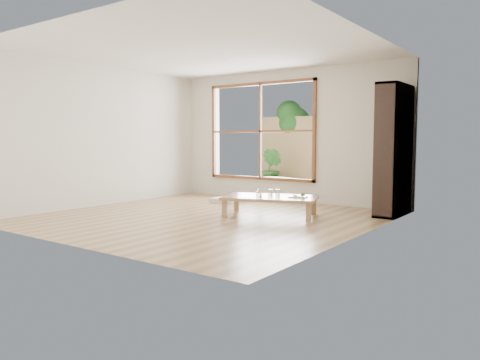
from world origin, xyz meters
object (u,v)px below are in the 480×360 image
(low_table, at_px, (270,199))
(garden_bench, at_px, (283,180))
(food_tray, at_px, (299,196))
(bookshelf, at_px, (394,150))

(low_table, xyz_separation_m, garden_bench, (-1.40, 2.78, 0.02))
(food_tray, height_order, garden_bench, food_tray)
(low_table, height_order, bookshelf, bookshelf)
(bookshelf, xyz_separation_m, garden_bench, (-2.97, 1.52, -0.75))
(low_table, relative_size, bookshelf, 0.79)
(low_table, distance_m, garden_bench, 3.11)
(low_table, distance_m, bookshelf, 2.15)
(bookshelf, height_order, food_tray, bookshelf)
(low_table, bearing_deg, garden_bench, 96.81)
(low_table, relative_size, food_tray, 5.77)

